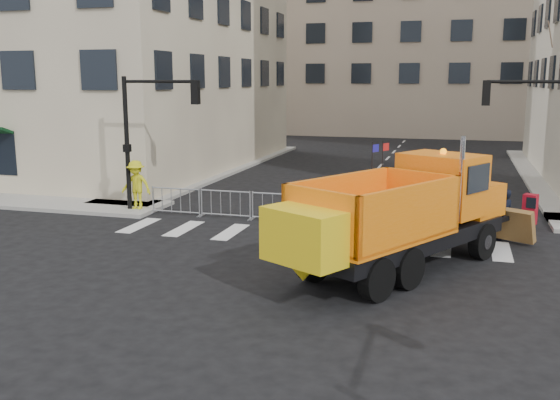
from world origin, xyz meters
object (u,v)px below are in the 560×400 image
(newspaper_box, at_px, (530,209))
(worker, at_px, (136,185))
(plow_truck, at_px, (400,213))
(cop_c, at_px, (495,212))
(cop_b, at_px, (492,216))
(cop_a, at_px, (504,215))

(newspaper_box, bearing_deg, worker, -151.50)
(plow_truck, distance_m, worker, 11.99)
(plow_truck, height_order, cop_c, plow_truck)
(cop_b, bearing_deg, plow_truck, 55.75)
(newspaper_box, bearing_deg, cop_b, -101.31)
(cop_c, xyz_separation_m, newspaper_box, (1.30, 2.02, -0.23))
(plow_truck, xyz_separation_m, cop_c, (2.73, 4.46, -0.75))
(cop_c, bearing_deg, cop_a, 147.68)
(newspaper_box, bearing_deg, plow_truck, -99.04)
(cop_a, bearing_deg, cop_c, -32.78)
(cop_b, relative_size, newspaper_box, 1.45)
(plow_truck, relative_size, cop_b, 6.11)
(cop_b, bearing_deg, cop_a, 176.59)
(newspaper_box, bearing_deg, cop_c, -99.89)
(cop_b, xyz_separation_m, worker, (-13.55, 0.55, 0.33))
(cop_c, bearing_deg, worker, -34.62)
(plow_truck, distance_m, cop_a, 5.45)
(cop_a, xyz_separation_m, newspaper_box, (1.00, 2.02, -0.16))
(plow_truck, distance_m, cop_b, 5.26)
(cop_b, height_order, worker, worker)
(cop_c, bearing_deg, newspaper_box, -155.09)
(cop_a, relative_size, newspaper_box, 1.57)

